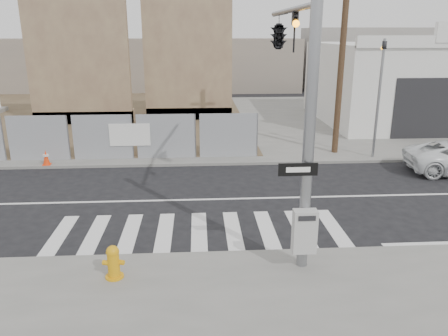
{
  "coord_description": "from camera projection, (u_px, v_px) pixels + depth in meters",
  "views": [
    {
      "loc": [
        0.01,
        -14.18,
        5.56
      ],
      "look_at": [
        0.84,
        -0.84,
        1.4
      ],
      "focal_mm": 35.0,
      "sensor_mm": 36.0,
      "label": 1
    }
  ],
  "objects": [
    {
      "name": "far_signal_pole",
      "position": [
        380.0,
        82.0,
        18.99
      ],
      "size": [
        0.16,
        0.2,
        5.6
      ],
      "color": "gray",
      "rests_on": "sidewalk_far"
    },
    {
      "name": "concrete_wall_right",
      "position": [
        188.0,
        69.0,
        27.55
      ],
      "size": [
        5.5,
        1.3,
        8.0
      ],
      "color": "brown",
      "rests_on": "sidewalk_far"
    },
    {
      "name": "concrete_wall_left",
      "position": [
        80.0,
        70.0,
        26.22
      ],
      "size": [
        6.0,
        1.3,
        8.0
      ],
      "color": "brown",
      "rests_on": "sidewalk_far"
    },
    {
      "name": "fire_hydrant",
      "position": [
        113.0,
        262.0,
        10.03
      ],
      "size": [
        0.54,
        0.54,
        0.8
      ],
      "rotation": [
        0.0,
        0.0,
        -0.34
      ],
      "color": "orange",
      "rests_on": "sidewalk_near"
    },
    {
      "name": "traffic_cone_c",
      "position": [
        46.0,
        158.0,
        18.68
      ],
      "size": [
        0.38,
        0.38,
        0.65
      ],
      "rotation": [
        0.0,
        0.0,
        0.14
      ],
      "color": "#EF370C",
      "rests_on": "sidewalk_far"
    },
    {
      "name": "sidewalk_far",
      "position": [
        197.0,
        120.0,
        28.49
      ],
      "size": [
        50.0,
        20.0,
        0.12
      ],
      "primitive_type": "cube",
      "color": "slate",
      "rests_on": "ground"
    },
    {
      "name": "signal_pole",
      "position": [
        287.0,
        62.0,
        11.94
      ],
      "size": [
        0.96,
        5.87,
        7.0
      ],
      "color": "gray",
      "rests_on": "sidewalk_near"
    },
    {
      "name": "traffic_cone_d",
      "position": [
        129.0,
        149.0,
        20.01
      ],
      "size": [
        0.39,
        0.39,
        0.7
      ],
      "rotation": [
        0.0,
        0.0,
        0.07
      ],
      "color": "#DA3E0B",
      "rests_on": "sidewalk_far"
    },
    {
      "name": "auto_shop",
      "position": [
        418.0,
        82.0,
        27.6
      ],
      "size": [
        12.0,
        10.2,
        5.95
      ],
      "color": "silver",
      "rests_on": "sidewalk_far"
    },
    {
      "name": "ground",
      "position": [
        199.0,
        200.0,
        15.17
      ],
      "size": [
        100.0,
        100.0,
        0.0
      ],
      "primitive_type": "plane",
      "color": "black",
      "rests_on": "ground"
    },
    {
      "name": "utility_pole_right",
      "position": [
        343.0,
        41.0,
        19.25
      ],
      "size": [
        1.6,
        0.28,
        10.0
      ],
      "color": "#473221",
      "rests_on": "sidewalk_far"
    }
  ]
}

